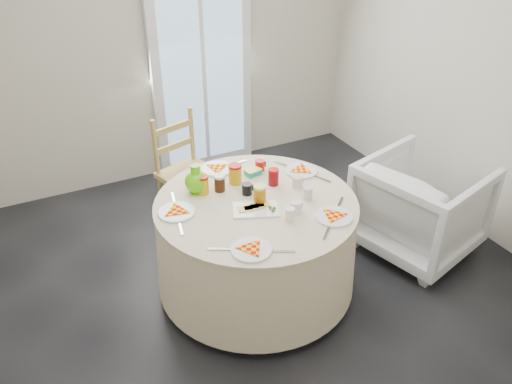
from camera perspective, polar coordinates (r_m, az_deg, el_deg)
name	(u,v)px	position (r m, az deg, el deg)	size (l,w,h in m)	color
floor	(257,288)	(3.70, 0.11, -10.86)	(4.00, 4.00, 0.00)	black
wall_back	(157,43)	(4.76, -11.28, 16.37)	(4.00, 0.02, 2.60)	#BCB5A3
wall_right	(495,74)	(4.23, 25.68, 12.02)	(0.02, 4.00, 2.60)	#BCB5A3
glass_door	(202,66)	(4.91, -6.21, 14.16)	(1.00, 0.08, 2.10)	silver
table	(256,244)	(3.49, 0.00, -5.97)	(1.38, 1.38, 0.70)	beige
wooden_chair	(189,174)	(4.16, -7.63, 2.07)	(0.43, 0.41, 0.96)	tan
armchair	(420,206)	(4.06, 18.27, -1.53)	(0.82, 0.77, 0.84)	silver
place_settings	(256,196)	(3.26, 0.00, -0.45)	(1.28, 1.28, 0.02)	white
jar_cluster	(237,177)	(3.38, -2.19, 1.73)	(0.55, 0.27, 0.16)	#975E1C
butter_tub	(253,167)	(3.57, -0.36, 2.83)	(0.11, 0.08, 0.05)	#129C91
green_pitcher	(196,173)	(3.34, -6.92, 2.12)	(0.15, 0.15, 0.20)	#5AC808
cheese_platter	(256,204)	(3.17, -0.04, -1.41)	(0.29, 0.19, 0.04)	silver
mugs_glasses	(279,185)	(3.30, 2.68, 0.79)	(0.52, 0.52, 0.10)	gray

